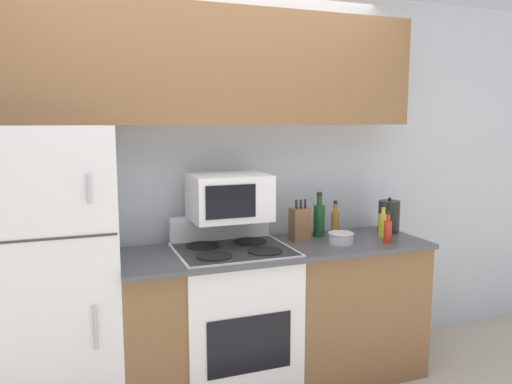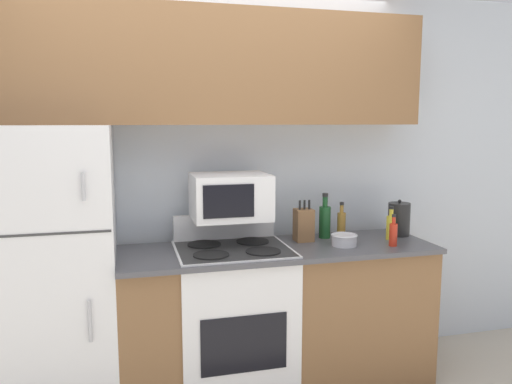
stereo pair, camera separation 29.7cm
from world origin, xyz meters
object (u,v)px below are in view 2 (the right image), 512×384
(refrigerator, at_px, (48,275))
(bottle_cooking_spray, at_px, (391,226))
(knife_block, at_px, (304,225))
(bowl, at_px, (344,240))
(bottle_wine_green, at_px, (325,220))
(kettle, at_px, (399,219))
(stove, at_px, (233,319))
(bottle_hot_sauce, at_px, (393,234))
(microwave, at_px, (230,196))
(bottle_vinegar, at_px, (341,224))

(refrigerator, bearing_deg, bottle_cooking_spray, -1.12)
(refrigerator, distance_m, knife_block, 1.56)
(bowl, xyz_separation_m, bottle_wine_green, (-0.04, 0.23, 0.08))
(bottle_wine_green, bearing_deg, kettle, -6.13)
(bottle_wine_green, bearing_deg, knife_block, -163.97)
(stove, xyz_separation_m, bottle_hot_sauce, (0.98, -0.16, 0.51))
(knife_block, height_order, kettle, knife_block)
(bottle_cooking_spray, bearing_deg, bottle_wine_green, 159.01)
(stove, relative_size, microwave, 2.32)
(stove, bearing_deg, bottle_vinegar, 9.52)
(microwave, distance_m, bottle_cooking_spray, 1.08)
(microwave, relative_size, bowl, 2.83)
(bottle_hot_sauce, bearing_deg, refrigerator, 174.37)
(bottle_cooking_spray, xyz_separation_m, bottle_hot_sauce, (-0.07, -0.16, -0.01))
(kettle, bearing_deg, knife_block, 179.34)
(bottle_wine_green, xyz_separation_m, kettle, (0.52, -0.06, -0.01))
(refrigerator, relative_size, bottle_hot_sauce, 8.31)
(kettle, bearing_deg, microwave, -179.79)
(knife_block, height_order, bottle_vinegar, knife_block)
(bottle_vinegar, bearing_deg, stove, -170.48)
(bowl, distance_m, bottle_hot_sauce, 0.31)
(stove, distance_m, bottle_vinegar, 0.94)
(bottle_vinegar, xyz_separation_m, kettle, (0.41, -0.03, 0.02))
(stove, distance_m, bottle_cooking_spray, 1.18)
(kettle, bearing_deg, bottle_wine_green, 173.87)
(bowl, bearing_deg, bottle_vinegar, 70.54)
(stove, xyz_separation_m, bottle_vinegar, (0.77, 0.13, 0.53))
(stove, bearing_deg, bottle_wine_green, 13.10)
(stove, height_order, kettle, kettle)
(refrigerator, xyz_separation_m, kettle, (2.23, 0.06, 0.19))
(bottle_hot_sauce, bearing_deg, bottle_vinegar, 127.14)
(bottle_vinegar, bearing_deg, bottle_wine_green, 167.28)
(bottle_vinegar, distance_m, bottle_cooking_spray, 0.32)
(knife_block, distance_m, bottle_cooking_spray, 0.58)
(stove, bearing_deg, kettle, 4.74)
(bottle_vinegar, bearing_deg, knife_block, -175.18)
(knife_block, bearing_deg, bottle_cooking_spray, -10.61)
(bowl, relative_size, bottle_wine_green, 0.55)
(bowl, height_order, bottle_hot_sauce, bottle_hot_sauce)
(stove, relative_size, bottle_hot_sauce, 5.42)
(refrigerator, bearing_deg, knife_block, 2.40)
(knife_block, height_order, bottle_hot_sauce, knife_block)
(microwave, height_order, bottle_wine_green, microwave)
(refrigerator, bearing_deg, bottle_vinegar, 2.77)
(bottle_cooking_spray, xyz_separation_m, kettle, (0.12, 0.10, 0.02))
(microwave, xyz_separation_m, bottle_cooking_spray, (1.05, -0.09, -0.23))
(bowl, distance_m, bottle_wine_green, 0.25)
(bottle_cooking_spray, bearing_deg, microwave, 174.89)
(stove, distance_m, bottle_hot_sauce, 1.12)
(stove, height_order, bottle_vinegar, bottle_vinegar)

